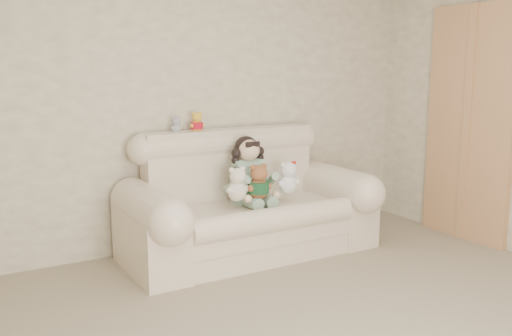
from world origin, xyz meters
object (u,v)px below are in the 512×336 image
object	(u,v)px
sofa	(250,194)
white_cat	(288,174)
cream_teddy	(237,181)
seated_child	(248,169)
brown_teddy	(259,178)

from	to	relation	value
sofa	white_cat	distance (m)	0.36
cream_teddy	white_cat	bearing A→B (deg)	-3.75
seated_child	brown_teddy	world-z (taller)	seated_child
seated_child	brown_teddy	size ratio (longest dim) A/B	1.68
seated_child	white_cat	bearing A→B (deg)	-34.99
sofa	brown_teddy	distance (m)	0.21
brown_teddy	cream_teddy	size ratio (longest dim) A/B	1.05
brown_teddy	cream_teddy	distance (m)	0.18
white_cat	cream_teddy	bearing A→B (deg)	163.06
sofa	seated_child	bearing A→B (deg)	68.62
white_cat	cream_teddy	xyz separation A→B (m)	(-0.49, -0.00, -0.00)
brown_teddy	cream_teddy	world-z (taller)	brown_teddy
cream_teddy	sofa	bearing A→B (deg)	26.66
seated_child	cream_teddy	world-z (taller)	seated_child
seated_child	brown_teddy	distance (m)	0.22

